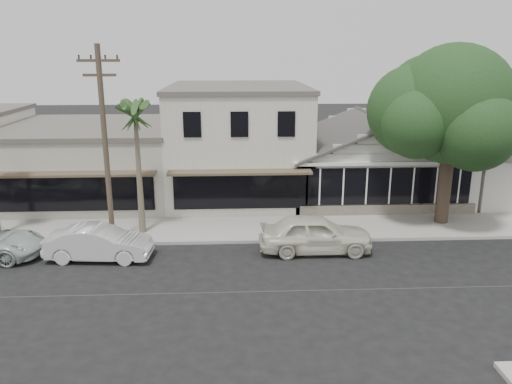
{
  "coord_description": "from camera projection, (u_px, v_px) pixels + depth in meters",
  "views": [
    {
      "loc": [
        -3.35,
        -16.91,
        8.64
      ],
      "look_at": [
        -2.27,
        6.0,
        2.2
      ],
      "focal_mm": 35.0,
      "sensor_mm": 36.0,
      "label": 1
    }
  ],
  "objects": [
    {
      "name": "ground",
      "position": [
        324.0,
        290.0,
        18.75
      ],
      "size": [
        140.0,
        140.0,
        0.0
      ],
      "primitive_type": "plane",
      "color": "black",
      "rests_on": "ground"
    },
    {
      "name": "sidewalk_north",
      "position": [
        141.0,
        230.0,
        24.86
      ],
      "size": [
        90.0,
        3.5,
        0.15
      ],
      "primitive_type": "cube",
      "color": "#9E9991",
      "rests_on": "ground"
    },
    {
      "name": "corner_shop",
      "position": [
        370.0,
        155.0,
        30.27
      ],
      "size": [
        10.4,
        8.6,
        5.1
      ],
      "color": "silver",
      "rests_on": "ground"
    },
    {
      "name": "side_cottage",
      "position": [
        508.0,
        175.0,
        30.01
      ],
      "size": [
        6.0,
        6.0,
        3.0
      ],
      "primitive_type": "cube",
      "color": "silver",
      "rests_on": "ground"
    },
    {
      "name": "row_building_near",
      "position": [
        238.0,
        143.0,
        30.72
      ],
      "size": [
        8.0,
        10.0,
        6.5
      ],
      "primitive_type": "cube",
      "color": "silver",
      "rests_on": "ground"
    },
    {
      "name": "row_building_midnear",
      "position": [
        92.0,
        163.0,
        30.62
      ],
      "size": [
        10.0,
        10.0,
        4.2
      ],
      "primitive_type": "cube",
      "color": "#B9B3A6",
      "rests_on": "ground"
    },
    {
      "name": "utility_pole",
      "position": [
        105.0,
        142.0,
        22.05
      ],
      "size": [
        1.8,
        0.24,
        9.0
      ],
      "color": "brown",
      "rests_on": "ground"
    },
    {
      "name": "car_0",
      "position": [
        315.0,
        234.0,
        22.2
      ],
      "size": [
        5.02,
        2.05,
        1.7
      ],
      "primitive_type": "imported",
      "rotation": [
        0.0,
        0.0,
        1.56
      ],
      "color": "silver",
      "rests_on": "ground"
    },
    {
      "name": "car_1",
      "position": [
        99.0,
        243.0,
        21.41
      ],
      "size": [
        4.59,
        1.89,
        1.48
      ],
      "primitive_type": "imported",
      "rotation": [
        0.0,
        0.0,
        1.5
      ],
      "color": "silver",
      "rests_on": "ground"
    },
    {
      "name": "shade_tree",
      "position": [
        449.0,
        108.0,
        24.57
      ],
      "size": [
        8.22,
        7.43,
        9.12
      ],
      "rotation": [
        0.0,
        0.0,
        0.09
      ],
      "color": "#4D3A2E",
      "rests_on": "ground"
    },
    {
      "name": "palm_east",
      "position": [
        135.0,
        114.0,
        22.91
      ],
      "size": [
        2.61,
        2.61,
        6.9
      ],
      "color": "#726651",
      "rests_on": "ground"
    }
  ]
}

